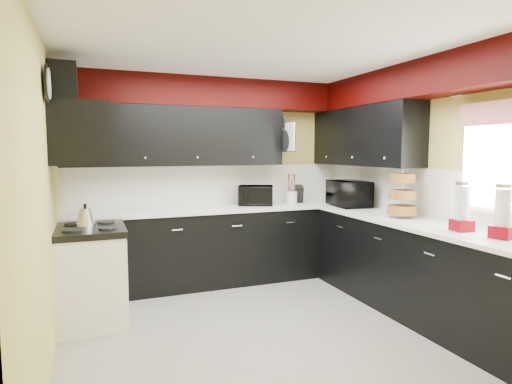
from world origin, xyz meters
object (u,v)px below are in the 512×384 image
toaster_oven (256,195)px  knife_block (299,194)px  microwave (349,194)px  utensil_crock (291,197)px  kettle (85,217)px

toaster_oven → knife_block: size_ratio=1.91×
toaster_oven → microwave: bearing=-2.5°
microwave → knife_block: bearing=42.9°
utensil_crock → toaster_oven: bearing=179.4°
toaster_oven → kettle: (-2.01, -0.66, -0.06)m
microwave → kettle: (-3.05, -0.14, -0.10)m
utensil_crock → kettle: size_ratio=0.89×
microwave → toaster_oven: bearing=70.0°
knife_block → toaster_oven: bearing=-159.4°
toaster_oven → utensil_crock: 0.50m
toaster_oven → kettle: size_ratio=2.40×
utensil_crock → microwave: bearing=-43.4°
knife_block → kettle: 2.73m
toaster_oven → utensil_crock: bearing=23.4°
utensil_crock → kettle: bearing=-165.4°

